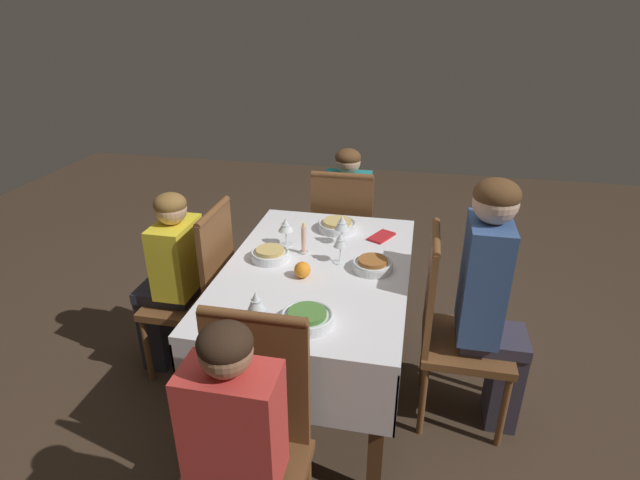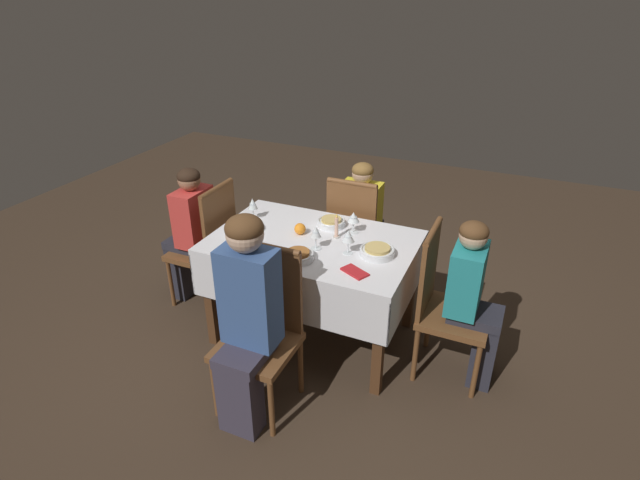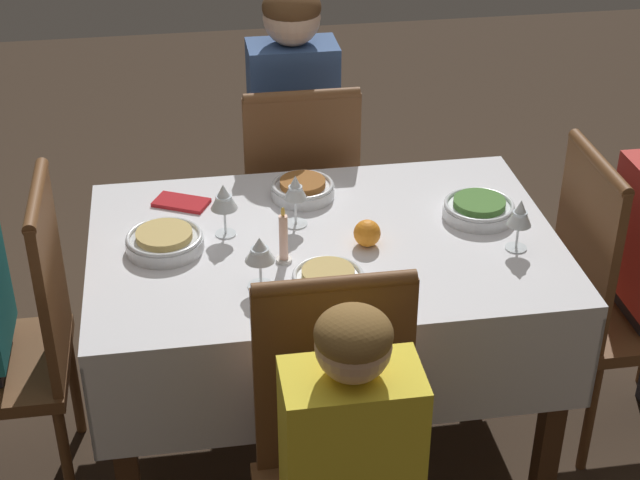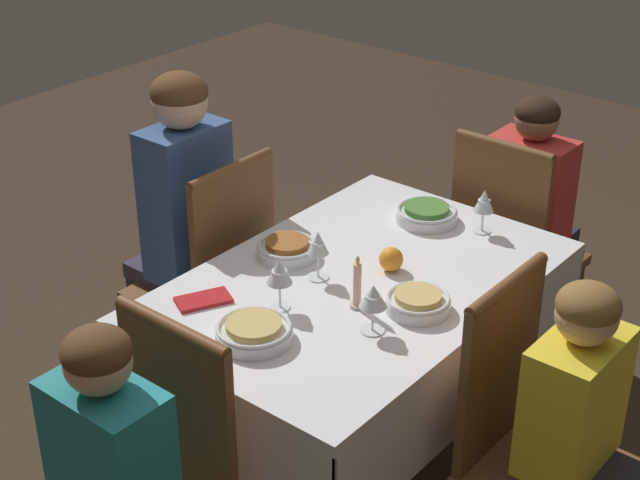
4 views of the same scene
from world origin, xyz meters
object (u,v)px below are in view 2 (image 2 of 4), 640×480
at_px(wine_glass_east, 348,237).
at_px(bowl_south, 298,255).
at_px(wine_glass_south, 316,233).
at_px(chair_east, 444,300).
at_px(chair_north, 356,232).
at_px(bowl_north, 331,222).
at_px(candle_centerpiece, 336,228).
at_px(dining_table, 313,255).
at_px(chair_south, 263,325).
at_px(person_child_red, 189,230).
at_px(napkin_red_folded, 355,272).
at_px(chair_west, 209,242).
at_px(bowl_west, 246,227).
at_px(person_adult_denim, 246,314).
at_px(bowl_east, 377,251).
at_px(person_child_yellow, 363,218).
at_px(wine_glass_north, 353,218).
at_px(wine_glass_west, 253,204).
at_px(person_child_teal, 474,298).
at_px(orange_fruit, 300,229).

bearing_deg(wine_glass_east, bowl_south, -142.86).
bearing_deg(wine_glass_south, chair_east, 7.66).
distance_m(chair_north, bowl_north, 0.48).
height_order(bowl_south, candle_centerpiece, candle_centerpiece).
xyz_separation_m(bowl_south, candle_centerpiece, (0.10, 0.36, 0.04)).
distance_m(dining_table, chair_south, 0.66).
bearing_deg(person_child_red, napkin_red_folded, 77.10).
height_order(chair_west, bowl_west, chair_west).
xyz_separation_m(chair_north, person_adult_denim, (-0.08, -1.45, 0.18)).
height_order(chair_west, bowl_east, chair_west).
relative_size(person_adult_denim, person_child_yellow, 1.19).
height_order(chair_south, chair_north, same).
relative_size(wine_glass_north, bowl_west, 0.70).
height_order(chair_south, person_child_yellow, person_child_yellow).
bearing_deg(chair_east, wine_glass_west, 85.08).
distance_m(chair_east, bowl_south, 0.92).
relative_size(chair_north, bowl_west, 4.67).
height_order(chair_east, wine_glass_west, chair_east).
bearing_deg(person_child_yellow, bowl_south, 87.90).
bearing_deg(person_child_red, bowl_south, 73.32).
height_order(person_child_yellow, wine_glass_south, person_child_yellow).
distance_m(person_child_red, wine_glass_east, 1.34).
height_order(person_adult_denim, person_child_teal, person_adult_denim).
bearing_deg(wine_glass_south, dining_table, 124.01).
relative_size(chair_west, wine_glass_north, 6.64).
bearing_deg(person_child_red, person_child_yellow, 124.69).
height_order(chair_east, wine_glass_south, chair_east).
distance_m(bowl_south, bowl_west, 0.53).
relative_size(wine_glass_west, bowl_east, 0.71).
xyz_separation_m(wine_glass_south, wine_glass_west, (-0.58, 0.23, -0.01)).
distance_m(person_child_red, wine_glass_west, 0.59).
distance_m(chair_south, person_child_red, 1.24).
height_order(chair_east, bowl_north, chair_east).
xyz_separation_m(chair_south, wine_glass_south, (0.08, 0.55, 0.34)).
height_order(bowl_south, wine_glass_west, wine_glass_west).
xyz_separation_m(bowl_west, orange_fruit, (0.35, 0.10, 0.01)).
bearing_deg(bowl_east, candle_centerpiece, 160.17).
bearing_deg(bowl_north, chair_north, 85.18).
xyz_separation_m(bowl_north, wine_glass_east, (0.24, -0.32, 0.09)).
relative_size(orange_fruit, napkin_red_folded, 0.42).
bearing_deg(candle_centerpiece, person_adult_denim, -98.86).
relative_size(person_child_yellow, person_child_red, 0.97).
xyz_separation_m(wine_glass_west, bowl_east, (0.96, -0.15, -0.08)).
xyz_separation_m(chair_west, person_adult_denim, (0.86, -0.86, 0.18)).
bearing_deg(person_child_teal, wine_glass_south, 96.34).
bearing_deg(chair_east, chair_south, 126.61).
relative_size(chair_east, person_child_teal, 0.92).
distance_m(chair_north, candle_centerpiece, 0.63).
height_order(person_child_red, person_child_teal, person_child_red).
bearing_deg(wine_glass_east, bowl_north, 127.43).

